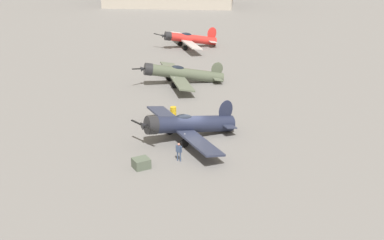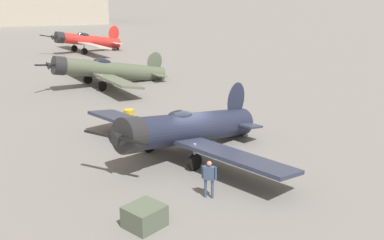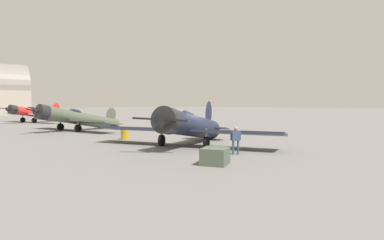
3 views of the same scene
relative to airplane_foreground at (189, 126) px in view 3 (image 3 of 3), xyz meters
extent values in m
plane|color=slate|center=(0.16, -0.48, -1.42)|extent=(400.00, 400.00, 0.00)
cylinder|color=#1E2338|center=(0.16, -0.48, -0.03)|extent=(4.24, 8.71, 2.78)
cylinder|color=#232326|center=(-1.13, 3.37, 0.55)|extent=(1.97, 1.61, 1.81)
cone|color=#232326|center=(-1.34, 3.99, 0.65)|extent=(0.88, 0.84, 0.78)
cube|color=black|center=(-1.39, 4.13, 0.65)|extent=(2.69, 2.13, 0.28)
ellipsoid|color=black|center=(-0.11, 0.33, 0.76)|extent=(1.29, 1.93, 0.92)
cube|color=#282D42|center=(-0.17, 0.49, -0.32)|extent=(13.39, 6.04, 0.44)
ellipsoid|color=#1E2338|center=(1.30, -3.87, 0.78)|extent=(0.68, 1.72, 2.23)
cube|color=#282D42|center=(1.23, -3.68, -0.44)|extent=(3.57, 2.13, 0.26)
cylinder|color=#999BA0|center=(-1.93, 0.44, -0.55)|extent=(0.14, 0.14, 0.93)
cylinder|color=black|center=(-1.93, 0.44, -1.02)|extent=(0.44, 0.82, 0.80)
cylinder|color=#999BA0|center=(1.27, 1.51, -0.55)|extent=(0.14, 0.14, 0.93)
cylinder|color=black|center=(1.27, 1.51, -1.02)|extent=(0.44, 0.82, 0.80)
cylinder|color=black|center=(1.46, -4.36, -1.28)|extent=(0.18, 0.30, 0.28)
cylinder|color=#4C5442|center=(17.73, -1.83, -0.16)|extent=(2.42, 9.89, 3.17)
cylinder|color=#232326|center=(17.25, 2.80, 0.72)|extent=(1.63, 1.32, 1.66)
cone|color=#232326|center=(17.18, 3.45, 0.84)|extent=(0.70, 0.72, 0.72)
cube|color=black|center=(17.16, 3.60, 0.84)|extent=(1.92, 2.43, 0.58)
ellipsoid|color=black|center=(17.63, -0.86, 0.62)|extent=(0.94, 1.87, 0.98)
cube|color=#565E4C|center=(17.61, -0.67, -0.32)|extent=(12.78, 3.21, 0.53)
ellipsoid|color=#4C5442|center=(18.16, -5.88, 0.23)|extent=(0.31, 1.80, 1.98)
cube|color=#565E4C|center=(18.13, -5.68, -0.82)|extent=(3.50, 1.45, 0.30)
cylinder|color=#999BA0|center=(15.96, -0.26, -0.55)|extent=(0.14, 0.14, 0.94)
cylinder|color=black|center=(15.96, -0.26, -1.02)|extent=(0.28, 0.82, 0.80)
cylinder|color=#999BA0|center=(19.14, 0.08, -0.55)|extent=(0.14, 0.14, 0.94)
cylinder|color=black|center=(19.14, 0.08, -1.02)|extent=(0.28, 0.82, 0.80)
cylinder|color=black|center=(18.22, -6.46, -1.28)|extent=(0.13, 0.29, 0.28)
cylinder|color=red|center=(37.15, -4.96, 0.03)|extent=(2.63, 8.31, 2.60)
cylinder|color=#232326|center=(36.51, -1.15, 0.68)|extent=(1.54, 1.33, 1.50)
cone|color=#232326|center=(36.40, -0.51, 0.79)|extent=(0.67, 0.72, 0.65)
cube|color=black|center=(36.37, -0.36, 0.79)|extent=(1.83, 2.80, 0.52)
ellipsoid|color=black|center=(37.02, -4.16, 0.70)|extent=(1.05, 1.89, 0.95)
cube|color=#BCB7B2|center=(36.99, -4.00, -0.16)|extent=(12.82, 3.80, 0.46)
ellipsoid|color=red|center=(37.73, -8.32, 0.69)|extent=(0.42, 1.80, 2.19)
cube|color=#BCB7B2|center=(37.69, -8.12, -0.46)|extent=(3.54, 1.66, 0.28)
cylinder|color=#999BA0|center=(35.40, -3.77, -0.48)|extent=(0.14, 0.14, 1.07)
cylinder|color=black|center=(35.40, -3.77, -1.02)|extent=(0.33, 0.82, 0.80)
cylinder|color=#999BA0|center=(38.42, -3.26, -0.48)|extent=(0.14, 0.14, 1.07)
cylinder|color=black|center=(38.42, -3.26, -1.02)|extent=(0.33, 0.82, 0.80)
cylinder|color=black|center=(37.81, -8.80, -1.28)|extent=(0.15, 0.29, 0.28)
cylinder|color=#384766|center=(-4.68, 1.36, -1.00)|extent=(0.12, 0.12, 0.83)
cylinder|color=#384766|center=(-4.88, 1.15, -1.00)|extent=(0.12, 0.12, 0.83)
cube|color=#384766|center=(-4.78, 1.26, -0.30)|extent=(0.46, 0.48, 0.59)
sphere|color=#B5705F|center=(-4.78, 1.26, 0.12)|extent=(0.22, 0.22, 0.22)
cylinder|color=#384766|center=(-4.60, 1.46, -0.28)|extent=(0.09, 0.09, 0.55)
cylinder|color=#384766|center=(-4.96, 1.05, -0.28)|extent=(0.09, 0.09, 0.55)
cube|color=#4C5647|center=(-5.73, 4.50, -1.00)|extent=(1.61, 1.67, 0.83)
cylinder|color=gold|center=(6.59, 0.72, -0.97)|extent=(0.65, 0.65, 0.89)
torus|color=gold|center=(6.59, 0.72, -0.80)|extent=(0.68, 0.68, 0.04)
torus|color=gold|center=(6.59, 0.72, -1.15)|extent=(0.68, 0.68, 0.04)
camera|label=1|loc=(-46.20, 5.24, 18.13)|focal=50.18mm
camera|label=2|loc=(-19.80, 9.73, 7.31)|focal=42.54mm
camera|label=3|loc=(-15.16, 16.94, 1.59)|focal=29.86mm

